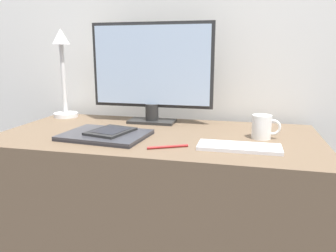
{
  "coord_description": "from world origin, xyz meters",
  "views": [
    {
      "loc": [
        0.33,
        -1.01,
        1.04
      ],
      "look_at": [
        0.07,
        0.07,
        0.79
      ],
      "focal_mm": 35.0,
      "sensor_mm": 36.0,
      "label": 1
    }
  ],
  "objects_px": {
    "laptop": "(105,135)",
    "coffee_mug": "(262,127)",
    "desk_lamp": "(63,67)",
    "monitor": "(152,71)",
    "ereader": "(111,131)",
    "keyboard": "(239,147)",
    "pen": "(168,147)"
  },
  "relations": [
    {
      "from": "keyboard",
      "to": "laptop",
      "type": "relative_size",
      "value": 0.83
    },
    {
      "from": "monitor",
      "to": "desk_lamp",
      "type": "xyz_separation_m",
      "value": [
        -0.45,
        0.03,
        0.01
      ]
    },
    {
      "from": "monitor",
      "to": "pen",
      "type": "distance_m",
      "value": 0.47
    },
    {
      "from": "coffee_mug",
      "to": "laptop",
      "type": "bearing_deg",
      "value": -168.26
    },
    {
      "from": "desk_lamp",
      "to": "keyboard",
      "type": "bearing_deg",
      "value": -23.06
    },
    {
      "from": "monitor",
      "to": "ereader",
      "type": "xyz_separation_m",
      "value": [
        -0.08,
        -0.28,
        -0.21
      ]
    },
    {
      "from": "monitor",
      "to": "keyboard",
      "type": "distance_m",
      "value": 0.56
    },
    {
      "from": "monitor",
      "to": "coffee_mug",
      "type": "distance_m",
      "value": 0.54
    },
    {
      "from": "laptop",
      "to": "ereader",
      "type": "relative_size",
      "value": 1.68
    },
    {
      "from": "pen",
      "to": "ereader",
      "type": "bearing_deg",
      "value": 158.46
    },
    {
      "from": "monitor",
      "to": "laptop",
      "type": "bearing_deg",
      "value": -108.14
    },
    {
      "from": "ereader",
      "to": "desk_lamp",
      "type": "distance_m",
      "value": 0.53
    },
    {
      "from": "coffee_mug",
      "to": "pen",
      "type": "xyz_separation_m",
      "value": [
        -0.31,
        -0.2,
        -0.04
      ]
    },
    {
      "from": "coffee_mug",
      "to": "keyboard",
      "type": "bearing_deg",
      "value": -116.56
    },
    {
      "from": "monitor",
      "to": "coffee_mug",
      "type": "height_order",
      "value": "monitor"
    },
    {
      "from": "desk_lamp",
      "to": "coffee_mug",
      "type": "bearing_deg",
      "value": -12.49
    },
    {
      "from": "keyboard",
      "to": "desk_lamp",
      "type": "height_order",
      "value": "desk_lamp"
    },
    {
      "from": "ereader",
      "to": "pen",
      "type": "height_order",
      "value": "ereader"
    },
    {
      "from": "monitor",
      "to": "ereader",
      "type": "relative_size",
      "value": 2.8
    },
    {
      "from": "keyboard",
      "to": "pen",
      "type": "bearing_deg",
      "value": -168.44
    },
    {
      "from": "laptop",
      "to": "coffee_mug",
      "type": "distance_m",
      "value": 0.58
    },
    {
      "from": "keyboard",
      "to": "coffee_mug",
      "type": "relative_size",
      "value": 2.61
    },
    {
      "from": "ereader",
      "to": "coffee_mug",
      "type": "distance_m",
      "value": 0.56
    },
    {
      "from": "laptop",
      "to": "ereader",
      "type": "xyz_separation_m",
      "value": [
        0.02,
        0.01,
        0.01
      ]
    },
    {
      "from": "ereader",
      "to": "pen",
      "type": "distance_m",
      "value": 0.26
    },
    {
      "from": "monitor",
      "to": "keyboard",
      "type": "xyz_separation_m",
      "value": [
        0.39,
        -0.33,
        -0.22
      ]
    },
    {
      "from": "coffee_mug",
      "to": "monitor",
      "type": "bearing_deg",
      "value": 159.45
    },
    {
      "from": "keyboard",
      "to": "laptop",
      "type": "xyz_separation_m",
      "value": [
        -0.49,
        0.04,
        0.0
      ]
    },
    {
      "from": "pen",
      "to": "coffee_mug",
      "type": "bearing_deg",
      "value": 33.28
    },
    {
      "from": "coffee_mug",
      "to": "desk_lamp",
      "type": "bearing_deg",
      "value": 167.51
    },
    {
      "from": "monitor",
      "to": "laptop",
      "type": "xyz_separation_m",
      "value": [
        -0.1,
        -0.3,
        -0.22
      ]
    },
    {
      "from": "desk_lamp",
      "to": "monitor",
      "type": "bearing_deg",
      "value": -3.45
    }
  ]
}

